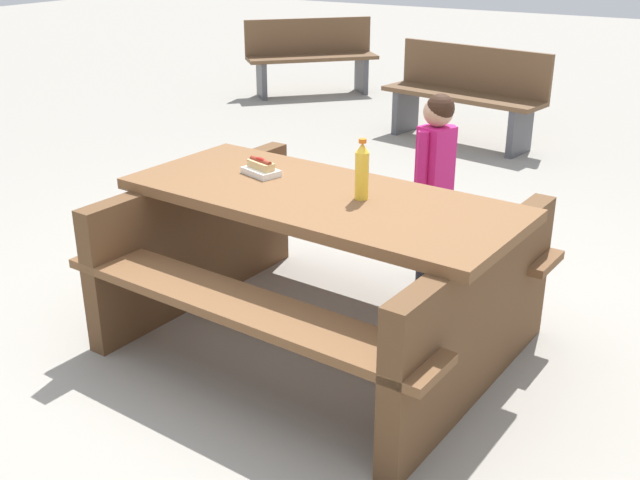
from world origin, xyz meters
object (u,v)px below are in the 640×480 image
at_px(soda_bottle, 362,171).
at_px(child_in_coat, 435,164).
at_px(park_bench_near, 465,92).
at_px(hotdog_tray, 261,168).
at_px(park_bench_mid, 311,55).
at_px(picnic_table, 320,256).

bearing_deg(soda_bottle, child_in_coat, -88.38).
bearing_deg(park_bench_near, hotdog_tray, 95.73).
relative_size(soda_bottle, park_bench_near, 0.17).
distance_m(soda_bottle, park_bench_mid, 5.87).
xyz_separation_m(soda_bottle, park_bench_mid, (3.26, -4.87, -0.42)).
bearing_deg(child_in_coat, hotdog_tray, 56.85).
relative_size(picnic_table, child_in_coat, 1.81).
bearing_deg(park_bench_near, child_in_coat, 107.64).
relative_size(hotdog_tray, child_in_coat, 0.20).
height_order(hotdog_tray, child_in_coat, child_in_coat).
xyz_separation_m(hotdog_tray, park_bench_near, (0.37, -3.72, -0.33)).
bearing_deg(park_bench_mid, picnic_table, 122.02).
bearing_deg(child_in_coat, soda_bottle, 91.62).
distance_m(child_in_coat, park_bench_near, 3.04).
height_order(soda_bottle, park_bench_mid, soda_bottle).
relative_size(picnic_table, park_bench_near, 1.23).
xyz_separation_m(picnic_table, hotdog_tray, (0.38, -0.09, 0.34)).
bearing_deg(child_in_coat, park_bench_mid, -50.94).
xyz_separation_m(soda_bottle, hotdog_tray, (0.57, -0.06, -0.09)).
bearing_deg(soda_bottle, park_bench_near, -75.98).
xyz_separation_m(hotdog_tray, child_in_coat, (-0.54, -0.83, -0.11)).
height_order(soda_bottle, park_bench_near, soda_bottle).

